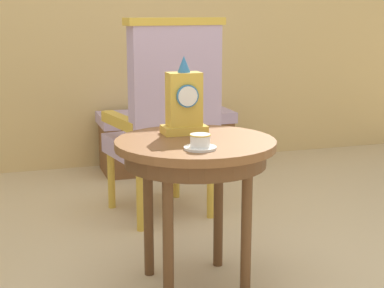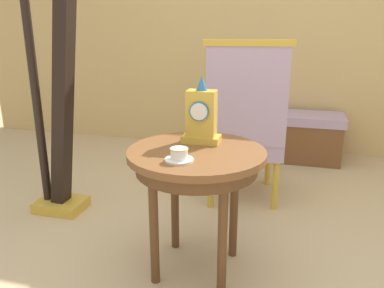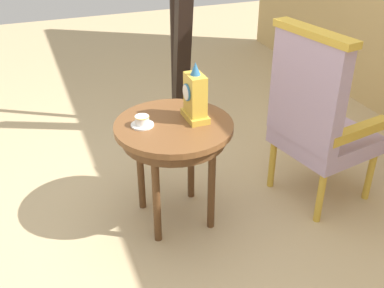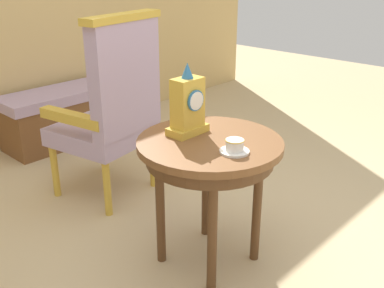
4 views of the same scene
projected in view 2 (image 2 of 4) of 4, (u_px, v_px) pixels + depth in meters
name	position (u px, v px, depth m)	size (l,w,h in m)	color
ground_plane	(190.00, 269.00, 2.03)	(10.00, 10.00, 0.00)	tan
wall_back	(252.00, 5.00, 3.70)	(6.00, 0.10, 2.80)	tan
side_table	(196.00, 166.00, 1.88)	(0.67, 0.67, 0.65)	brown
teacup_left	(179.00, 155.00, 1.70)	(0.13, 0.13, 0.06)	white
mantel_clock	(201.00, 116.00, 1.94)	(0.19, 0.11, 0.34)	gold
armchair	(244.00, 121.00, 2.65)	(0.63, 0.62, 1.14)	#B299B7
harp	(55.00, 108.00, 2.47)	(0.40, 0.24, 1.78)	gold
window_bench	(287.00, 136.00, 3.66)	(1.00, 0.40, 0.44)	#B299B7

